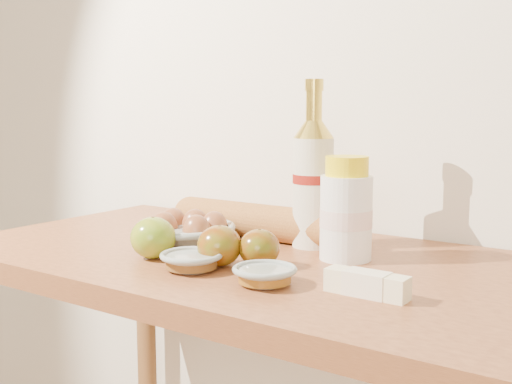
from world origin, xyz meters
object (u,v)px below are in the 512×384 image
(cream_bottle, at_px, (346,212))
(baguette, at_px, (259,222))
(table, at_px, (265,322))
(bourbon_bottle, at_px, (313,180))
(egg_bowl, at_px, (187,232))

(cream_bottle, bearing_deg, baguette, 158.98)
(table, height_order, cream_bottle, cream_bottle)
(bourbon_bottle, relative_size, egg_bowl, 1.44)
(table, relative_size, cream_bottle, 6.59)
(egg_bowl, bearing_deg, table, 6.69)
(table, relative_size, bourbon_bottle, 3.78)
(egg_bowl, height_order, baguette, baguette)
(cream_bottle, relative_size, egg_bowl, 0.83)
(cream_bottle, height_order, baguette, cream_bottle)
(table, bearing_deg, bourbon_bottle, 75.44)
(bourbon_bottle, xyz_separation_m, cream_bottle, (0.10, -0.06, -0.04))
(table, bearing_deg, egg_bowl, -173.31)
(bourbon_bottle, bearing_deg, baguette, -155.42)
(bourbon_bottle, height_order, cream_bottle, bourbon_bottle)
(table, bearing_deg, cream_bottle, 25.59)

